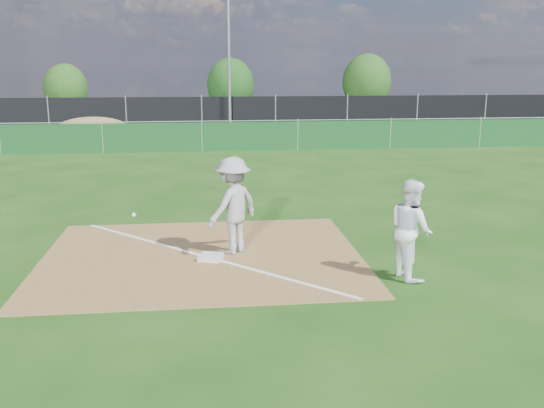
{
  "coord_description": "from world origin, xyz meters",
  "views": [
    {
      "loc": [
        0.1,
        -10.08,
        3.62
      ],
      "look_at": [
        1.34,
        1.0,
        1.0
      ],
      "focal_mm": 40.0,
      "sensor_mm": 36.0,
      "label": 1
    }
  ],
  "objects_px": {
    "play_at_first": "(233,205)",
    "car_left": "(116,109)",
    "car_right": "(300,111)",
    "tree_left": "(66,89)",
    "runner": "(411,229)",
    "light_pole": "(229,54)",
    "first_base": "(211,257)",
    "car_mid": "(205,112)",
    "tree_mid": "(231,85)",
    "tree_right": "(367,82)"
  },
  "relations": [
    {
      "from": "car_right",
      "to": "tree_left",
      "type": "height_order",
      "value": "tree_left"
    },
    {
      "from": "runner",
      "to": "tree_right",
      "type": "height_order",
      "value": "tree_right"
    },
    {
      "from": "first_base",
      "to": "runner",
      "type": "distance_m",
      "value": 3.71
    },
    {
      "from": "runner",
      "to": "light_pole",
      "type": "bearing_deg",
      "value": -4.8
    },
    {
      "from": "tree_left",
      "to": "play_at_first",
      "type": "bearing_deg",
      "value": -73.02
    },
    {
      "from": "play_at_first",
      "to": "car_left",
      "type": "distance_m",
      "value": 27.39
    },
    {
      "from": "first_base",
      "to": "tree_mid",
      "type": "xyz_separation_m",
      "value": [
        1.88,
        32.63,
        1.95
      ]
    },
    {
      "from": "first_base",
      "to": "runner",
      "type": "height_order",
      "value": "runner"
    },
    {
      "from": "play_at_first",
      "to": "car_right",
      "type": "xyz_separation_m",
      "value": [
        5.5,
        26.65,
        -0.35
      ]
    },
    {
      "from": "light_pole",
      "to": "play_at_first",
      "type": "xyz_separation_m",
      "value": [
        -0.89,
        -21.53,
        -3.05
      ]
    },
    {
      "from": "tree_left",
      "to": "car_right",
      "type": "bearing_deg",
      "value": -20.64
    },
    {
      "from": "light_pole",
      "to": "car_mid",
      "type": "bearing_deg",
      "value": 106.75
    },
    {
      "from": "play_at_first",
      "to": "tree_left",
      "type": "xyz_separation_m",
      "value": [
        -9.91,
        32.45,
        0.87
      ]
    },
    {
      "from": "car_mid",
      "to": "tree_mid",
      "type": "distance_m",
      "value": 6.77
    },
    {
      "from": "car_mid",
      "to": "light_pole",
      "type": "bearing_deg",
      "value": -139.36
    },
    {
      "from": "first_base",
      "to": "car_left",
      "type": "distance_m",
      "value": 27.69
    },
    {
      "from": "tree_left",
      "to": "runner",
      "type": "bearing_deg",
      "value": -69.37
    },
    {
      "from": "tree_mid",
      "to": "tree_right",
      "type": "bearing_deg",
      "value": 5.56
    },
    {
      "from": "runner",
      "to": "car_right",
      "type": "relative_size",
      "value": 0.42
    },
    {
      "from": "light_pole",
      "to": "first_base",
      "type": "height_order",
      "value": "light_pole"
    },
    {
      "from": "car_right",
      "to": "tree_right",
      "type": "xyz_separation_m",
      "value": [
        6.03,
        6.57,
        1.58
      ]
    },
    {
      "from": "tree_left",
      "to": "tree_right",
      "type": "distance_m",
      "value": 21.46
    },
    {
      "from": "car_left",
      "to": "car_right",
      "type": "distance_m",
      "value": 11.31
    },
    {
      "from": "runner",
      "to": "tree_right",
      "type": "distance_m",
      "value": 35.97
    },
    {
      "from": "play_at_first",
      "to": "tree_left",
      "type": "bearing_deg",
      "value": 106.98
    },
    {
      "from": "first_base",
      "to": "tree_right",
      "type": "distance_m",
      "value": 35.75
    },
    {
      "from": "light_pole",
      "to": "tree_left",
      "type": "height_order",
      "value": "light_pole"
    },
    {
      "from": "runner",
      "to": "car_left",
      "type": "distance_m",
      "value": 29.76
    },
    {
      "from": "play_at_first",
      "to": "runner",
      "type": "xyz_separation_m",
      "value": [
        2.94,
        -1.68,
        -0.09
      ]
    },
    {
      "from": "first_base",
      "to": "car_left",
      "type": "xyz_separation_m",
      "value": [
        -5.37,
        27.16,
        0.77
      ]
    },
    {
      "from": "first_base",
      "to": "runner",
      "type": "xyz_separation_m",
      "value": [
        3.38,
        -1.28,
        0.8
      ]
    },
    {
      "from": "tree_mid",
      "to": "light_pole",
      "type": "bearing_deg",
      "value": -92.9
    },
    {
      "from": "car_left",
      "to": "tree_mid",
      "type": "relative_size",
      "value": 1.23
    },
    {
      "from": "first_base",
      "to": "tree_left",
      "type": "distance_m",
      "value": 34.22
    },
    {
      "from": "first_base",
      "to": "runner",
      "type": "relative_size",
      "value": 0.24
    },
    {
      "from": "play_at_first",
      "to": "tree_left",
      "type": "distance_m",
      "value": 33.94
    },
    {
      "from": "tree_mid",
      "to": "play_at_first",
      "type": "bearing_deg",
      "value": -92.55
    },
    {
      "from": "car_left",
      "to": "tree_left",
      "type": "bearing_deg",
      "value": 43.16
    },
    {
      "from": "play_at_first",
      "to": "runner",
      "type": "bearing_deg",
      "value": -29.74
    },
    {
      "from": "runner",
      "to": "tree_mid",
      "type": "bearing_deg",
      "value": -7.3
    },
    {
      "from": "tree_right",
      "to": "car_left",
      "type": "bearing_deg",
      "value": -159.58
    },
    {
      "from": "first_base",
      "to": "car_left",
      "type": "height_order",
      "value": "car_left"
    },
    {
      "from": "runner",
      "to": "tree_left",
      "type": "distance_m",
      "value": 36.48
    },
    {
      "from": "runner",
      "to": "car_left",
      "type": "height_order",
      "value": "runner"
    },
    {
      "from": "first_base",
      "to": "tree_right",
      "type": "xyz_separation_m",
      "value": [
        11.98,
        33.62,
        2.12
      ]
    },
    {
      "from": "tree_mid",
      "to": "car_left",
      "type": "bearing_deg",
      "value": -142.94
    },
    {
      "from": "car_mid",
      "to": "tree_right",
      "type": "height_order",
      "value": "tree_right"
    },
    {
      "from": "first_base",
      "to": "tree_left",
      "type": "relative_size",
      "value": 0.12
    },
    {
      "from": "car_mid",
      "to": "tree_left",
      "type": "bearing_deg",
      "value": 79.16
    },
    {
      "from": "light_pole",
      "to": "car_left",
      "type": "distance_m",
      "value": 9.08
    }
  ]
}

